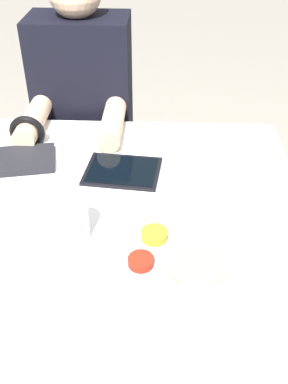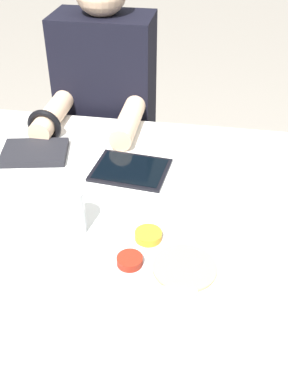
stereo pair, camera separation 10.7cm
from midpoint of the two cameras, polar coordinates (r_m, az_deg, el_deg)
ground_plane at (r=1.71m, az=-1.17°, el=-20.38°), size 12.00×12.00×0.00m
dining_table at (r=1.42m, az=-1.35°, el=-12.25°), size 1.00×0.84×0.73m
thali_tray at (r=0.97m, az=5.45°, el=-8.93°), size 0.29×0.29×0.03m
red_notebook at (r=1.35m, az=-11.50°, el=4.82°), size 0.21×0.17×0.02m
tablet_device at (r=1.25m, az=0.73°, el=2.76°), size 0.22×0.18×0.01m
person_diner at (r=1.74m, az=-2.82°, el=6.54°), size 0.35×0.46×1.19m
drinking_glass at (r=1.02m, az=-6.51°, el=-2.70°), size 0.07×0.07×0.11m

